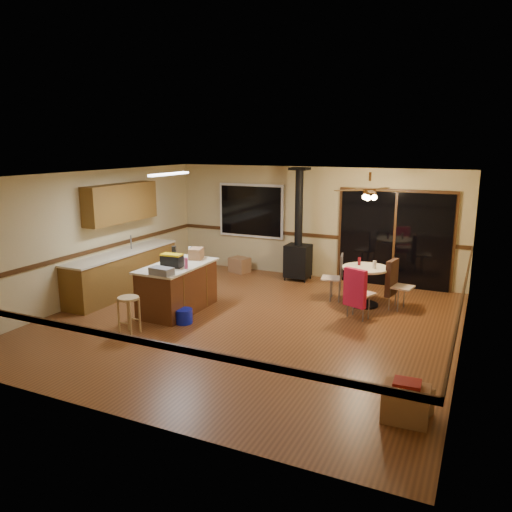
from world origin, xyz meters
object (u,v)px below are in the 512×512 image
Objects in this scene: blue_bucket at (184,316)px; box_under_window at (240,265)px; toolbox_grey at (162,271)px; wood_stove at (298,249)px; chair_near at (356,288)px; box_corner_b at (412,401)px; dining_table at (365,279)px; bar_stool at (129,315)px; chair_left at (337,272)px; box_corner_a at (406,403)px; kitchen_island at (178,288)px; chair_right at (393,278)px; toolbox_black at (172,261)px.

blue_bucket is 0.67× the size of box_under_window.
wood_stove is at bearing 73.31° from toolbox_grey.
wood_stove is at bearing 131.60° from chair_near.
wood_stove is 5.50× the size of box_under_window.
toolbox_grey is 1.32× the size of blue_bucket.
box_corner_b reaches higher than blue_bucket.
dining_table is 0.87m from chair_near.
wood_stove is at bearing 72.67° from bar_stool.
chair_left is 4.54m from box_corner_a.
bar_stool is at bearing -128.78° from chair_left.
kitchen_island is 2.40× the size of chair_right.
bar_stool is at bearing 172.12° from box_corner_b.
chair_near is at bearing -48.40° from wood_stove.
toolbox_grey is 0.56m from toolbox_black.
chair_right is at bearing -26.22° from wood_stove.
box_under_window is at bearing 159.08° from dining_table.
toolbox_grey is 3.93m from dining_table.
box_under_window is (-0.73, 3.64, 0.05)m from blue_bucket.
dining_table is at bearing 41.17° from blue_bucket.
dining_table is 4.07m from box_corner_b.
chair_near is 1.35× the size of box_corner_a.
bar_stool is (-0.24, -0.63, -0.64)m from toolbox_grey.
toolbox_grey reaches higher than chair_near.
box_corner_b is at bearing -21.63° from toolbox_black.
wood_stove is at bearing 68.36° from toolbox_black.
kitchen_island is 5.03m from box_corner_a.
chair_right reaches higher than kitchen_island.
wood_stove is 2.64m from chair_right.
kitchen_island is 0.58m from toolbox_black.
wood_stove is 6.16× the size of box_corner_b.
chair_near is at bearing 19.32° from toolbox_black.
dining_table is at bearing 110.73° from box_corner_b.
chair_left reaches higher than kitchen_island.
bar_stool is 4.51m from dining_table.
blue_bucket is 3.57m from dining_table.
dining_table is at bearing 109.42° from box_corner_a.
kitchen_island is 4.31× the size of toolbox_black.
dining_table is at bearing -20.92° from box_under_window.
toolbox_grey reaches higher than dining_table.
chair_near is (3.18, 0.93, 0.14)m from kitchen_island.
toolbox_grey is (0.17, -0.72, 0.51)m from kitchen_island.
toolbox_grey reaches higher than blue_bucket.
dining_table is (3.13, 1.98, -0.48)m from toolbox_black.
box_corner_b is (4.66, -0.64, -0.15)m from bar_stool.
wood_stove is 3.48m from toolbox_black.
toolbox_black is at bearing -140.35° from chair_left.
toolbox_black reaches higher than blue_bucket.
chair_left reaches higher than blue_bucket.
dining_table is at bearing 40.22° from toolbox_grey.
dining_table is at bearing -11.47° from chair_left.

